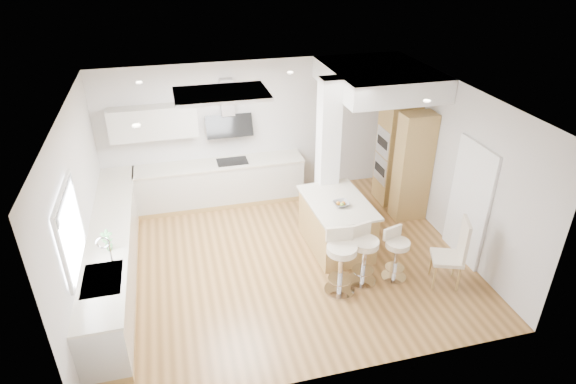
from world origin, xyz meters
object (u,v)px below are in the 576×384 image
object	(u,v)px
bar_stool_a	(341,259)
dining_chair	(455,251)
peninsula	(336,224)
bar_stool_c	(396,252)
bar_stool_b	(364,252)

from	to	relation	value
bar_stool_a	dining_chair	xyz separation A→B (m)	(1.75, -0.27, 0.02)
peninsula	bar_stool_c	bearing A→B (deg)	-62.28
bar_stool_a	dining_chair	distance (m)	1.77
bar_stool_a	dining_chair	bearing A→B (deg)	-2.82
bar_stool_a	dining_chair	size ratio (longest dim) A/B	0.91
bar_stool_c	dining_chair	xyz separation A→B (m)	(0.80, -0.36, 0.12)
peninsula	bar_stool_a	distance (m)	1.20
bar_stool_c	bar_stool_b	bearing A→B (deg)	158.97
bar_stool_b	bar_stool_c	bearing A→B (deg)	-17.82
bar_stool_c	dining_chair	bearing A→B (deg)	-40.59
peninsula	bar_stool_a	bearing A→B (deg)	-108.90
bar_stool_a	bar_stool_c	size ratio (longest dim) A/B	1.20
bar_stool_b	dining_chair	bearing A→B (deg)	-30.03
bar_stool_a	bar_stool_c	distance (m)	0.96
dining_chair	bar_stool_a	bearing A→B (deg)	-167.59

